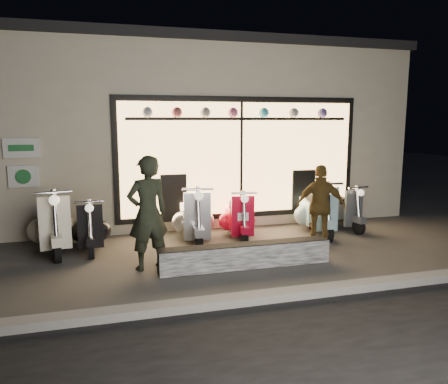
# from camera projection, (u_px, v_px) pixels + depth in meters

# --- Properties ---
(ground) EXTENTS (40.00, 40.00, 0.00)m
(ground) POSITION_uv_depth(u_px,v_px,m) (231.00, 256.00, 7.72)
(ground) COLOR #383533
(ground) RESTS_ON ground
(kerb) EXTENTS (40.00, 0.25, 0.12)m
(kerb) POSITION_uv_depth(u_px,v_px,m) (274.00, 296.00, 5.81)
(kerb) COLOR slate
(kerb) RESTS_ON ground
(shop_building) EXTENTS (10.20, 6.23, 4.20)m
(shop_building) POSITION_uv_depth(u_px,v_px,m) (180.00, 130.00, 12.11)
(shop_building) COLOR beige
(shop_building) RESTS_ON ground
(graffiti_barrier) EXTENTS (2.84, 0.28, 0.40)m
(graffiti_barrier) POSITION_uv_depth(u_px,v_px,m) (246.00, 256.00, 7.08)
(graffiti_barrier) COLOR black
(graffiti_barrier) RESTS_ON ground
(scooter_silver) EXTENTS (0.59, 1.57, 1.12)m
(scooter_silver) POSITION_uv_depth(u_px,v_px,m) (194.00, 218.00, 8.69)
(scooter_silver) COLOR black
(scooter_silver) RESTS_ON ground
(scooter_red) EXTENTS (0.56, 1.40, 0.99)m
(scooter_red) POSITION_uv_depth(u_px,v_px,m) (238.00, 218.00, 8.95)
(scooter_red) COLOR black
(scooter_red) RESTS_ON ground
(scooter_black) EXTENTS (0.44, 1.35, 0.97)m
(scooter_black) POSITION_uv_depth(u_px,v_px,m) (91.00, 227.00, 8.16)
(scooter_black) COLOR black
(scooter_black) RESTS_ON ground
(scooter_cream) EXTENTS (0.69, 1.63, 1.16)m
(scooter_cream) POSITION_uv_depth(u_px,v_px,m) (53.00, 225.00, 8.03)
(scooter_cream) COLOR black
(scooter_cream) RESTS_ON ground
(scooter_blue) EXTENTS (0.69, 1.58, 1.12)m
(scooter_blue) POSITION_uv_depth(u_px,v_px,m) (316.00, 211.00, 9.33)
(scooter_blue) COLOR black
(scooter_blue) RESTS_ON ground
(scooter_grey) EXTENTS (0.53, 1.35, 0.96)m
(scooter_grey) POSITION_uv_depth(u_px,v_px,m) (339.00, 210.00, 9.74)
(scooter_grey) COLOR black
(scooter_grey) RESTS_ON ground
(man) EXTENTS (0.76, 0.61, 1.83)m
(man) POSITION_uv_depth(u_px,v_px,m) (148.00, 213.00, 6.91)
(man) COLOR black
(man) RESTS_ON ground
(woman) EXTENTS (0.99, 0.70, 1.56)m
(woman) POSITION_uv_depth(u_px,v_px,m) (321.00, 206.00, 8.18)
(woman) COLOR brown
(woman) RESTS_ON ground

